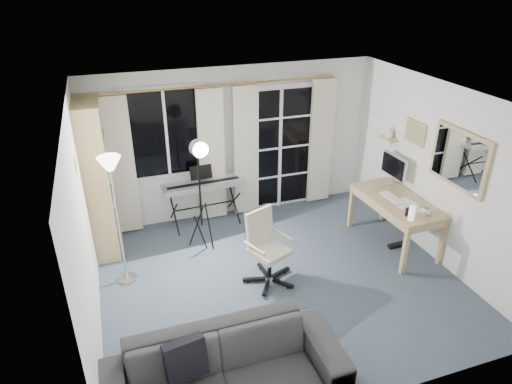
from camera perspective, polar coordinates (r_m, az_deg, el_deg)
The scene contains 17 objects.
floor at distance 6.12m, azimuth 2.94°, elevation -10.93°, with size 4.50×4.00×0.02m, color #394553.
window at distance 6.88m, azimuth -11.20°, elevation 7.29°, with size 1.20×0.08×1.40m.
french_door at distance 7.47m, azimuth 2.92°, elevation 5.44°, with size 1.32×0.09×2.11m.
curtains at distance 7.10m, azimuth -3.49°, elevation 4.87°, with size 3.60×0.07×2.13m.
bookshelf at distance 6.65m, azimuth -19.54°, elevation 1.22°, with size 0.38×1.03×2.19m.
torchiere_lamp at distance 5.64m, azimuth -17.49°, elevation 1.02°, with size 0.34×0.34×1.73m.
keyboard_piano at distance 7.00m, azimuth -6.60°, elevation 0.81°, with size 1.27×0.65×0.91m.
studio_light at distance 6.08m, azimuth -7.09°, elevation 3.76°, with size 0.34×0.35×1.71m.
office_chair at distance 5.82m, azimuth 0.98°, elevation -6.04°, with size 0.68×0.66×0.98m.
desk at distance 6.78m, azimuth 17.17°, elevation -1.55°, with size 0.75×1.42×0.74m.
monitor at distance 7.06m, azimuth 16.83°, elevation 3.00°, with size 0.18×0.54×0.47m.
desk_clutter at distance 6.62m, azimuth 17.79°, elevation -3.03°, with size 0.42×0.85×0.94m.
mug at distance 6.43m, azimuth 20.57°, elevation -2.17°, with size 0.12×0.10×0.12m, color silver.
wall_mirror at distance 6.20m, azimuth 24.07°, elevation 3.78°, with size 0.04×0.94×0.74m.
framed_print at distance 6.82m, azimuth 19.30°, elevation 7.03°, with size 0.03×0.42×0.32m.
wall_shelf at distance 7.22m, azimuth 16.30°, elevation 6.88°, with size 0.16×0.30×0.18m.
sofa at distance 4.45m, azimuth -4.12°, elevation -20.81°, with size 2.26×0.66×0.88m.
Camera 1 is at (-1.86, -4.49, 3.71)m, focal length 32.00 mm.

